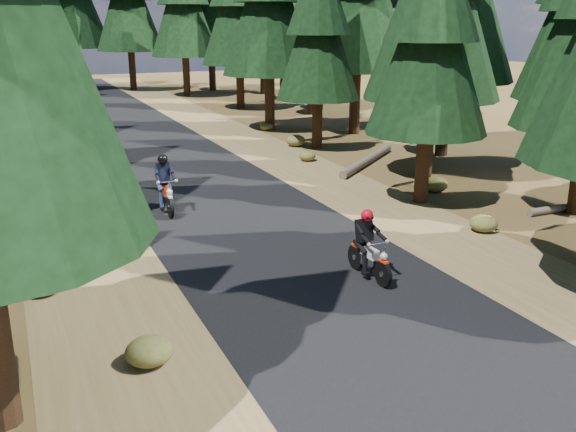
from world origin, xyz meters
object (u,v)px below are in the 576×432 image
at_px(rider_lead, 369,256).
at_px(rider_follow, 166,194).
at_px(log_near, 367,160).
at_px(log_far, 575,206).

height_order(rider_lead, rider_follow, rider_follow).
distance_m(log_near, rider_follow, 9.86).
bearing_deg(log_far, rider_lead, -166.59).
bearing_deg(rider_lead, rider_follow, -68.35).
bearing_deg(log_near, log_far, -113.86).
xyz_separation_m(log_near, log_far, (2.63, -8.33, -0.04)).
height_order(log_near, log_far, log_near).
bearing_deg(log_near, rider_lead, -161.65).
bearing_deg(rider_lead, log_near, -121.99).
relative_size(log_near, log_far, 1.57).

